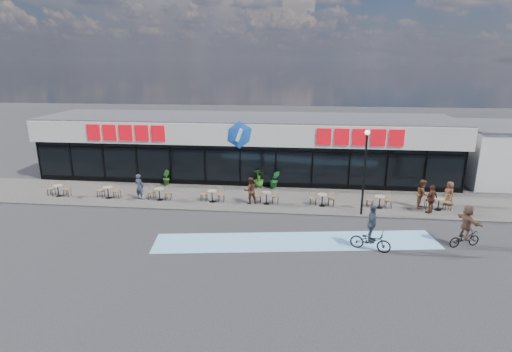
% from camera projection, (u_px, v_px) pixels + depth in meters
% --- Properties ---
extents(ground, '(120.00, 120.00, 0.00)m').
position_uv_depth(ground, '(222.00, 226.00, 21.64)').
color(ground, '#28282B').
rests_on(ground, ground).
extents(sidewalk, '(44.00, 5.00, 0.10)m').
position_uv_depth(sidewalk, '(235.00, 198.00, 25.92)').
color(sidewalk, '#5C5551').
rests_on(sidewalk, ground).
extents(bike_lane, '(14.17, 4.13, 0.01)m').
position_uv_depth(bike_lane, '(296.00, 241.00, 19.80)').
color(bike_lane, '#77B7E1').
rests_on(bike_lane, ground).
extents(building, '(30.60, 6.57, 4.75)m').
position_uv_depth(building, '(246.00, 146.00, 30.47)').
color(building, black).
rests_on(building, ground).
extents(lamp_post, '(0.28, 0.28, 4.91)m').
position_uv_depth(lamp_post, '(365.00, 165.00, 22.21)').
color(lamp_post, black).
rests_on(lamp_post, sidewalk).
extents(bistro_set_0, '(1.54, 0.62, 0.90)m').
position_uv_depth(bistro_set_0, '(59.00, 189.00, 26.05)').
color(bistro_set_0, tan).
rests_on(bistro_set_0, sidewalk).
extents(bistro_set_1, '(1.54, 0.62, 0.90)m').
position_uv_depth(bistro_set_1, '(109.00, 191.00, 25.71)').
color(bistro_set_1, tan).
rests_on(bistro_set_1, sidewalk).
extents(bistro_set_2, '(1.54, 0.62, 0.90)m').
position_uv_depth(bistro_set_2, '(160.00, 193.00, 25.36)').
color(bistro_set_2, tan).
rests_on(bistro_set_2, sidewalk).
extents(bistro_set_3, '(1.54, 0.62, 0.90)m').
position_uv_depth(bistro_set_3, '(212.00, 194.00, 25.02)').
color(bistro_set_3, tan).
rests_on(bistro_set_3, sidewalk).
extents(bistro_set_4, '(1.54, 0.62, 0.90)m').
position_uv_depth(bistro_set_4, '(267.00, 196.00, 24.67)').
color(bistro_set_4, tan).
rests_on(bistro_set_4, sidewalk).
extents(bistro_set_5, '(1.54, 0.62, 0.90)m').
position_uv_depth(bistro_set_5, '(322.00, 198.00, 24.33)').
color(bistro_set_5, tan).
rests_on(bistro_set_5, sidewalk).
extents(bistro_set_6, '(1.54, 0.62, 0.90)m').
position_uv_depth(bistro_set_6, '(379.00, 200.00, 23.98)').
color(bistro_set_6, tan).
rests_on(bistro_set_6, sidewalk).
extents(bistro_set_7, '(1.54, 0.62, 0.90)m').
position_uv_depth(bistro_set_7, '(438.00, 202.00, 23.64)').
color(bistro_set_7, tan).
rests_on(bistro_set_7, sidewalk).
extents(potted_plant_left, '(0.71, 0.76, 1.08)m').
position_uv_depth(potted_plant_left, '(166.00, 178.00, 28.30)').
color(potted_plant_left, '#215719').
rests_on(potted_plant_left, sidewalk).
extents(potted_plant_mid, '(0.85, 0.85, 1.31)m').
position_uv_depth(potted_plant_mid, '(258.00, 178.00, 27.73)').
color(potted_plant_mid, '#2E5F1B').
rests_on(potted_plant_mid, sidewalk).
extents(potted_plant_right, '(0.81, 0.70, 1.29)m').
position_uv_depth(potted_plant_right, '(275.00, 180.00, 27.47)').
color(potted_plant_right, '#195824').
rests_on(potted_plant_right, sidewalk).
extents(patron_left, '(0.70, 0.57, 1.66)m').
position_uv_depth(patron_left, '(139.00, 187.00, 25.34)').
color(patron_left, '#2C3245').
rests_on(patron_left, sidewalk).
extents(patron_right, '(1.01, 0.92, 1.69)m').
position_uv_depth(patron_right, '(250.00, 190.00, 24.55)').
color(patron_right, '#3D2215').
rests_on(patron_right, sidewalk).
extents(pedestrian_a, '(0.73, 0.87, 1.52)m').
position_uv_depth(pedestrian_a, '(449.00, 194.00, 24.22)').
color(pedestrian_a, '#502E1C').
rests_on(pedestrian_a, sidewalk).
extents(pedestrian_b, '(0.89, 1.02, 1.76)m').
position_uv_depth(pedestrian_b, '(422.00, 194.00, 23.81)').
color(pedestrian_b, '#4A2C1A').
rests_on(pedestrian_b, sidewalk).
extents(pedestrian_c, '(1.04, 0.95, 1.71)m').
position_uv_depth(pedestrian_c, '(431.00, 199.00, 23.00)').
color(pedestrian_c, '#401F17').
rests_on(pedestrian_c, sidewalk).
extents(cyclist_a, '(1.99, 1.22, 2.26)m').
position_uv_depth(cyclist_a, '(371.00, 234.00, 18.65)').
color(cyclist_a, black).
rests_on(cyclist_a, ground).
extents(cyclist_b, '(1.71, 1.63, 2.12)m').
position_uv_depth(cyclist_b, '(466.00, 228.00, 18.99)').
color(cyclist_b, black).
rests_on(cyclist_b, ground).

